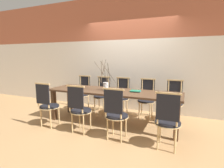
{
  "coord_description": "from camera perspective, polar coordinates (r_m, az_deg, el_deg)",
  "views": [
    {
      "loc": [
        1.49,
        -3.51,
        1.49
      ],
      "look_at": [
        0.0,
        0.0,
        0.91
      ],
      "focal_mm": 28.0,
      "sensor_mm": 36.0,
      "label": 1
    }
  ],
  "objects": [
    {
      "name": "vase_centerpiece",
      "position": [
        3.89,
        -2.1,
        -0.33
      ],
      "size": [
        0.44,
        0.4,
        0.69
      ],
      "color": "silver",
      "rests_on": "dining_table"
    },
    {
      "name": "chair_near_right",
      "position": [
        2.98,
        17.74,
        -10.96
      ],
      "size": [
        0.43,
        0.43,
        0.97
      ],
      "color": "black",
      "rests_on": "ground_plane"
    },
    {
      "name": "chair_near_leftend",
      "position": [
        4.0,
        -20.28,
        -6.02
      ],
      "size": [
        0.43,
        0.43,
        0.97
      ],
      "color": "black",
      "rests_on": "ground_plane"
    },
    {
      "name": "chair_far_left",
      "position": [
        4.8,
        -3.3,
        -3.08
      ],
      "size": [
        0.43,
        0.43,
        0.97
      ],
      "rotation": [
        0.0,
        0.0,
        3.14
      ],
      "color": "black",
      "rests_on": "ground_plane"
    },
    {
      "name": "dining_table",
      "position": [
        3.9,
        0.0,
        -3.53
      ],
      "size": [
        2.98,
        0.83,
        0.76
      ],
      "color": "#4C3321",
      "rests_on": "ground_plane"
    },
    {
      "name": "wall_rear",
      "position": [
        4.97,
        5.64,
        9.91
      ],
      "size": [
        12.0,
        0.06,
        3.2
      ],
      "color": "beige",
      "rests_on": "ground_plane"
    },
    {
      "name": "chair_near_left",
      "position": [
        3.51,
        -10.54,
        -7.65
      ],
      "size": [
        0.43,
        0.43,
        0.97
      ],
      "color": "black",
      "rests_on": "ground_plane"
    },
    {
      "name": "chair_far_right",
      "position": [
        4.41,
        11.19,
        -4.3
      ],
      "size": [
        0.43,
        0.43,
        0.97
      ],
      "rotation": [
        0.0,
        0.0,
        3.14
      ],
      "color": "black",
      "rests_on": "ground_plane"
    },
    {
      "name": "ground_plane",
      "position": [
        4.09,
        0.0,
        -12.69
      ],
      "size": [
        16.0,
        16.0,
        0.0
      ],
      "primitive_type": "plane",
      "color": "#A87F51"
    },
    {
      "name": "chair_far_leftend",
      "position": [
        5.1,
        -9.53,
        -2.49
      ],
      "size": [
        0.43,
        0.43,
        0.97
      ],
      "rotation": [
        0.0,
        0.0,
        3.14
      ],
      "color": "black",
      "rests_on": "ground_plane"
    },
    {
      "name": "chair_near_center",
      "position": [
        3.17,
        1.26,
        -9.31
      ],
      "size": [
        0.43,
        0.43,
        0.97
      ],
      "color": "black",
      "rests_on": "ground_plane"
    },
    {
      "name": "chair_far_rightend",
      "position": [
        4.33,
        19.53,
        -4.89
      ],
      "size": [
        0.43,
        0.43,
        0.97
      ],
      "rotation": [
        0.0,
        0.0,
        3.14
      ],
      "color": "black",
      "rests_on": "ground_plane"
    },
    {
      "name": "chair_far_center",
      "position": [
        4.58,
        3.11,
        -3.65
      ],
      "size": [
        0.43,
        0.43,
        0.97
      ],
      "rotation": [
        0.0,
        0.0,
        3.14
      ],
      "color": "black",
      "rests_on": "ground_plane"
    },
    {
      "name": "book_stack",
      "position": [
        3.8,
        7.66,
        -2.28
      ],
      "size": [
        0.24,
        0.22,
        0.03
      ],
      "color": "#234C8C",
      "rests_on": "dining_table"
    }
  ]
}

